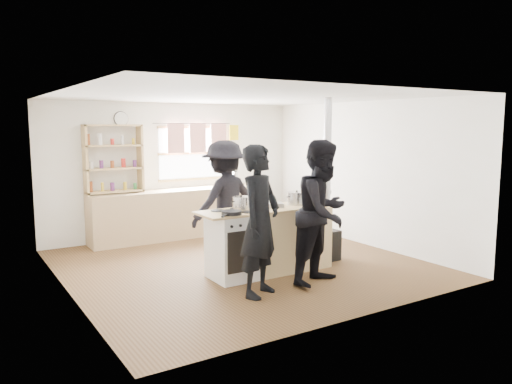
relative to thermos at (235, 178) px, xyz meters
The scene contains 14 objects.
ground 2.72m from the thermos, 117.83° to the right, with size 5.00×5.00×0.01m, color brown.
back_counter 1.31m from the thermos, behind, with size 3.40×0.55×0.90m, color tan.
shelving_unit 2.42m from the thermos, behind, with size 1.00×0.28×1.20m.
thermos is the anchor object (origin of this frame).
cooking_island 3.01m from the thermos, 110.34° to the right, with size 1.97×0.64×0.93m.
skillet_greens 3.43m from the thermos, 120.67° to the right, with size 0.38×0.38×0.05m.
roast_tray 2.90m from the thermos, 110.23° to the right, with size 0.44×0.36×0.06m.
stockpot_stove 3.01m from the thermos, 118.27° to the right, with size 0.25×0.25×0.20m.
stockpot_counter 2.79m from the thermos, 100.94° to the right, with size 0.28×0.28×0.21m.
bread_board 2.87m from the thermos, 94.90° to the right, with size 0.30×0.23×0.12m.
flue_heater 2.72m from the thermos, 88.35° to the right, with size 0.35×0.35×2.50m.
person_near_left 3.90m from the thermos, 115.43° to the right, with size 0.68×0.45×1.86m, color black.
person_near_right 3.62m from the thermos, 101.27° to the right, with size 0.93×0.72×1.90m, color black.
person_far 2.23m from the thermos, 124.02° to the right, with size 1.20×0.69×1.86m, color black.
Camera 1 is at (-3.72, -6.32, 2.09)m, focal length 35.00 mm.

